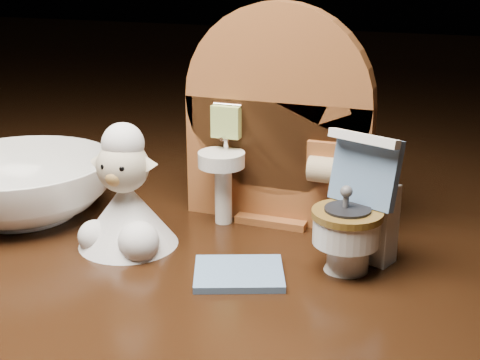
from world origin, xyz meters
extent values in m
cube|color=black|center=(0.00, 0.00, -0.05)|extent=(2.50, 2.50, 0.10)
cube|color=brown|center=(0.00, 0.07, 0.04)|extent=(0.13, 0.02, 0.09)
cylinder|color=brown|center=(0.00, 0.07, 0.09)|extent=(0.13, 0.02, 0.13)
cube|color=brown|center=(0.00, 0.07, 0.00)|extent=(0.05, 0.04, 0.01)
cylinder|color=white|center=(-0.03, 0.05, 0.02)|extent=(0.01, 0.01, 0.04)
cylinder|color=white|center=(-0.03, 0.04, 0.05)|extent=(0.03, 0.03, 0.01)
cylinder|color=silver|center=(-0.03, 0.05, 0.06)|extent=(0.00, 0.00, 0.01)
cube|color=#A9C364|center=(-0.03, 0.05, 0.07)|extent=(0.02, 0.01, 0.02)
cube|color=brown|center=(0.04, 0.06, 0.05)|extent=(0.02, 0.01, 0.02)
cylinder|color=tan|center=(0.04, 0.05, 0.05)|extent=(0.02, 0.02, 0.02)
cylinder|color=white|center=(0.06, 0.00, 0.01)|extent=(0.02, 0.02, 0.02)
cylinder|color=white|center=(0.06, 0.00, 0.03)|extent=(0.04, 0.04, 0.02)
cylinder|color=brown|center=(0.06, 0.00, 0.04)|extent=(0.04, 0.04, 0.00)
cube|color=white|center=(0.07, 0.02, 0.02)|extent=(0.04, 0.03, 0.05)
cube|color=#5F82AE|center=(0.07, 0.02, 0.06)|extent=(0.04, 0.03, 0.04)
cube|color=white|center=(0.07, 0.01, 0.08)|extent=(0.04, 0.02, 0.01)
cylinder|color=#88A532|center=(0.08, 0.02, 0.06)|extent=(0.01, 0.01, 0.01)
cube|color=#5F82AE|center=(0.01, -0.03, 0.00)|extent=(0.06, 0.06, 0.00)
cone|color=white|center=(0.06, 0.00, 0.01)|extent=(0.02, 0.02, 0.02)
cylinder|color=#59595B|center=(0.06, 0.00, 0.03)|extent=(0.00, 0.00, 0.03)
sphere|color=#59595B|center=(0.06, 0.00, 0.05)|extent=(0.01, 0.01, 0.01)
cone|color=white|center=(-0.08, -0.01, 0.02)|extent=(0.06, 0.06, 0.04)
sphere|color=white|center=(-0.06, -0.02, 0.01)|extent=(0.03, 0.03, 0.03)
sphere|color=white|center=(-0.09, -0.02, 0.01)|extent=(0.02, 0.02, 0.02)
sphere|color=beige|center=(-0.08, -0.01, 0.05)|extent=(0.03, 0.03, 0.03)
sphere|color=tan|center=(-0.08, -0.02, 0.05)|extent=(0.01, 0.01, 0.01)
sphere|color=white|center=(-0.08, -0.01, 0.07)|extent=(0.03, 0.03, 0.03)
cone|color=beige|center=(-0.09, -0.01, 0.06)|extent=(0.02, 0.01, 0.02)
cone|color=beige|center=(-0.06, -0.01, 0.06)|extent=(0.02, 0.01, 0.02)
sphere|color=black|center=(-0.08, -0.02, 0.06)|extent=(0.00, 0.00, 0.00)
sphere|color=black|center=(-0.07, -0.02, 0.06)|extent=(0.00, 0.00, 0.00)
imported|color=white|center=(-0.17, 0.01, 0.02)|extent=(0.17, 0.17, 0.04)
camera|label=1|loc=(0.13, -0.36, 0.18)|focal=50.00mm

